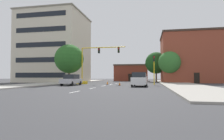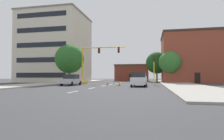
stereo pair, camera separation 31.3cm
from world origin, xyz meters
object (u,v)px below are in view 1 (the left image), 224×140
(tree_right_far, at_px, (156,63))
(traffic_cone_roadside_b, at_px, (107,82))
(traffic_light_pole_right, at_px, (154,64))
(traffic_signal_gantry, at_px, (88,72))
(sedan_silver_near_left, at_px, (71,80))
(pickup_truck_white, at_px, (140,80))
(traffic_cone_roadside_a, at_px, (120,83))
(tree_left_near, at_px, (69,59))
(tree_right_mid, at_px, (170,62))

(tree_right_far, xyz_separation_m, traffic_cone_roadside_b, (-8.94, -16.89, -4.49))
(traffic_light_pole_right, bearing_deg, traffic_cone_roadside_b, 175.01)
(traffic_signal_gantry, bearing_deg, sedan_silver_near_left, -98.18)
(pickup_truck_white, bearing_deg, tree_right_far, 82.08)
(sedan_silver_near_left, relative_size, traffic_cone_roadside_a, 6.99)
(traffic_light_pole_right, xyz_separation_m, tree_left_near, (-15.94, 2.36, 1.27))
(tree_right_mid, distance_m, pickup_truck_white, 16.04)
(pickup_truck_white, relative_size, traffic_cone_roadside_b, 7.30)
(tree_right_far, xyz_separation_m, traffic_cone_roadside_a, (-6.27, -20.14, -4.53))
(traffic_signal_gantry, xyz_separation_m, traffic_cone_roadside_a, (6.68, -4.49, -1.92))
(traffic_light_pole_right, relative_size, traffic_cone_roadside_b, 6.45)
(tree_right_far, height_order, traffic_cone_roadside_b, tree_right_far)
(tree_right_mid, relative_size, traffic_cone_roadside_b, 9.09)
(pickup_truck_white, xyz_separation_m, sedan_silver_near_left, (-10.69, 0.74, -0.09))
(tree_left_near, relative_size, pickup_truck_white, 1.40)
(traffic_signal_gantry, relative_size, tree_left_near, 1.20)
(tree_right_far, relative_size, tree_right_mid, 1.12)
(pickup_truck_white, height_order, traffic_cone_roadside_a, pickup_truck_white)
(traffic_signal_gantry, height_order, traffic_cone_roadside_a, traffic_signal_gantry)
(traffic_signal_gantry, xyz_separation_m, traffic_cone_roadside_b, (4.00, -1.24, -1.88))
(sedan_silver_near_left, xyz_separation_m, traffic_cone_roadside_b, (4.82, 4.46, -0.52))
(sedan_silver_near_left, distance_m, traffic_cone_roadside_b, 6.58)
(pickup_truck_white, bearing_deg, traffic_signal_gantry, 146.91)
(tree_right_mid, relative_size, traffic_cone_roadside_a, 10.34)
(tree_right_far, bearing_deg, tree_right_mid, -71.30)
(tree_right_far, relative_size, tree_left_near, 1.00)
(traffic_cone_roadside_b, bearing_deg, sedan_silver_near_left, -137.24)
(traffic_light_pole_right, distance_m, sedan_silver_near_left, 13.61)
(tree_left_near, bearing_deg, traffic_signal_gantry, -6.15)
(tree_right_mid, distance_m, sedan_silver_near_left, 21.69)
(tree_left_near, bearing_deg, tree_right_far, 42.04)
(pickup_truck_white, bearing_deg, traffic_light_pole_right, 64.70)
(tree_right_mid, bearing_deg, tree_left_near, -158.18)
(tree_right_mid, distance_m, traffic_cone_roadside_b, 15.39)
(tree_right_mid, xyz_separation_m, pickup_truck_white, (-5.60, -14.63, -3.44))
(pickup_truck_white, distance_m, traffic_cone_roadside_b, 7.86)
(sedan_silver_near_left, bearing_deg, traffic_light_pole_right, 16.34)
(tree_left_near, bearing_deg, traffic_light_pole_right, -8.42)
(traffic_light_pole_right, bearing_deg, traffic_cone_roadside_a, -154.36)
(tree_left_near, height_order, tree_right_mid, tree_left_near)
(pickup_truck_white, xyz_separation_m, traffic_cone_roadside_a, (-3.20, 1.94, -0.65))
(pickup_truck_white, bearing_deg, tree_left_near, 153.60)
(tree_right_mid, relative_size, sedan_silver_near_left, 1.48)
(tree_right_far, distance_m, sedan_silver_near_left, 25.70)
(tree_right_far, relative_size, pickup_truck_white, 1.40)
(sedan_silver_near_left, bearing_deg, traffic_signal_gantry, 81.82)
(pickup_truck_white, xyz_separation_m, traffic_cone_roadside_b, (-5.87, 5.20, -0.61))
(traffic_light_pole_right, height_order, tree_right_far, tree_right_far)
(pickup_truck_white, bearing_deg, traffic_cone_roadside_b, 138.49)
(tree_right_mid, xyz_separation_m, traffic_cone_roadside_b, (-11.47, -9.43, -4.04))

